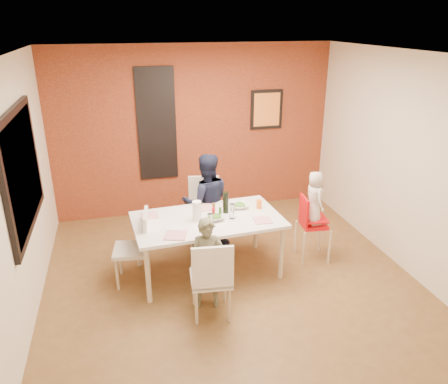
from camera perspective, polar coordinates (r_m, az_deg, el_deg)
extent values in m
plane|color=brown|center=(5.59, 0.77, -11.16)|extent=(4.50, 4.50, 0.00)
cube|color=white|center=(4.71, 0.94, 17.61)|extent=(4.50, 4.50, 0.02)
cube|color=#EFE3C5|center=(7.10, -3.89, 7.93)|extent=(4.50, 0.02, 2.70)
cube|color=#EFE3C5|center=(3.09, 11.89, -11.91)|extent=(4.50, 0.02, 2.70)
cube|color=#EFE3C5|center=(4.95, -25.22, -0.38)|extent=(0.02, 4.50, 2.70)
cube|color=#EFE3C5|center=(5.95, 22.30, 3.61)|extent=(0.02, 4.50, 2.70)
cube|color=maroon|center=(7.08, -3.86, 7.90)|extent=(4.50, 0.02, 2.70)
cube|color=black|center=(5.06, -24.88, 2.57)|extent=(0.05, 1.70, 1.30)
cube|color=black|center=(5.06, -24.71, 2.59)|extent=(0.02, 1.55, 1.15)
cube|color=silver|center=(6.95, -8.79, 8.71)|extent=(0.55, 0.03, 1.70)
cube|color=black|center=(6.95, -8.79, 8.70)|extent=(0.60, 0.03, 1.76)
cube|color=black|center=(7.30, 5.57, 10.68)|extent=(0.54, 0.03, 0.64)
cube|color=#FCA238|center=(7.29, 5.61, 10.66)|extent=(0.44, 0.01, 0.54)
cube|color=white|center=(5.38, -2.18, -3.66)|extent=(1.87, 1.12, 0.04)
cylinder|color=beige|center=(5.06, -9.91, -10.65)|extent=(0.06, 0.06, 0.71)
cylinder|color=beige|center=(5.79, -11.19, -6.33)|extent=(0.06, 0.06, 0.71)
cylinder|color=beige|center=(5.47, 7.51, -7.85)|extent=(0.06, 0.06, 0.71)
cylinder|color=beige|center=(6.15, 4.19, -4.20)|extent=(0.06, 0.06, 0.71)
cube|color=silver|center=(4.78, -1.72, -11.22)|extent=(0.47, 0.47, 0.05)
cube|color=silver|center=(4.48, -1.48, -9.95)|extent=(0.43, 0.09, 0.49)
cylinder|color=tan|center=(5.07, 0.11, -12.17)|extent=(0.04, 0.04, 0.42)
cylinder|color=tan|center=(4.78, 0.71, -14.51)|extent=(0.04, 0.04, 0.42)
cylinder|color=tan|center=(5.04, -3.96, -12.45)|extent=(0.04, 0.04, 0.42)
cylinder|color=tan|center=(4.75, -3.63, -14.82)|extent=(0.04, 0.04, 0.42)
cube|color=white|center=(6.23, -2.60, -2.86)|extent=(0.51, 0.51, 0.05)
cube|color=white|center=(6.31, -2.66, -0.04)|extent=(0.44, 0.12, 0.50)
cylinder|color=#BCAE8C|center=(6.17, -4.21, -5.56)|extent=(0.04, 0.04, 0.43)
cylinder|color=#BCAE8C|center=(6.49, -4.17, -4.10)|extent=(0.04, 0.04, 0.43)
cylinder|color=#BCAE8C|center=(6.17, -0.86, -5.49)|extent=(0.04, 0.04, 0.43)
cylinder|color=#BCAE8C|center=(6.49, -0.99, -4.04)|extent=(0.04, 0.04, 0.43)
cube|color=beige|center=(5.44, -11.96, -7.38)|extent=(0.48, 0.48, 0.05)
cube|color=beige|center=(5.31, -10.08, -5.03)|extent=(0.10, 0.43, 0.48)
cylinder|color=#C0AF8F|center=(5.72, -13.39, -8.56)|extent=(0.03, 0.03, 0.42)
cylinder|color=#C0AF8F|center=(5.68, -9.87, -8.48)|extent=(0.03, 0.03, 0.42)
cylinder|color=#C0AF8F|center=(5.42, -13.80, -10.42)|extent=(0.03, 0.03, 0.42)
cylinder|color=#C0AF8F|center=(5.38, -10.06, -10.34)|extent=(0.03, 0.03, 0.42)
cube|color=red|center=(5.89, 11.61, -4.16)|extent=(0.35, 0.35, 0.05)
cube|color=red|center=(5.75, 10.38, -2.40)|extent=(0.06, 0.32, 0.37)
cube|color=red|center=(5.85, 11.68, -3.38)|extent=(0.35, 0.35, 0.02)
cylinder|color=beige|center=(5.92, 13.61, -7.08)|extent=(0.03, 0.03, 0.49)
cylinder|color=beige|center=(5.81, 10.34, -7.41)|extent=(0.03, 0.03, 0.49)
cylinder|color=beige|center=(6.21, 12.43, -5.55)|extent=(0.03, 0.03, 0.49)
cylinder|color=beige|center=(6.10, 9.31, -5.83)|extent=(0.03, 0.03, 0.49)
imported|color=brown|center=(4.86, -2.15, -9.31)|extent=(0.43, 0.33, 1.06)
imported|color=black|center=(5.98, -2.32, -1.36)|extent=(0.69, 0.54, 1.39)
imported|color=beige|center=(5.73, 11.72, -0.77)|extent=(0.25, 0.36, 0.71)
cube|color=silver|center=(4.98, -6.35, -5.63)|extent=(0.30, 0.30, 0.01)
cube|color=white|center=(5.66, -2.63, -2.05)|extent=(0.25, 0.25, 0.01)
cube|color=white|center=(5.33, 5.08, -3.68)|extent=(0.22, 0.22, 0.01)
cube|color=white|center=(5.51, -9.72, -3.04)|extent=(0.21, 0.21, 0.01)
imported|color=white|center=(5.33, -1.18, -3.35)|extent=(0.27, 0.27, 0.05)
imported|color=white|center=(5.66, 2.03, -1.80)|extent=(0.24, 0.24, 0.06)
cylinder|color=black|center=(5.47, 0.21, -1.37)|extent=(0.07, 0.07, 0.28)
cylinder|color=silver|center=(5.11, -1.85, -3.77)|extent=(0.06, 0.06, 0.18)
cylinder|color=white|center=(5.33, 1.04, -2.51)|extent=(0.07, 0.07, 0.19)
cylinder|color=white|center=(5.29, -3.57, -2.47)|extent=(0.11, 0.11, 0.24)
cylinder|color=red|center=(5.34, -1.40, -2.79)|extent=(0.04, 0.04, 0.14)
cylinder|color=#347025|center=(5.38, -0.50, -2.63)|extent=(0.03, 0.03, 0.13)
cylinder|color=brown|center=(5.45, -1.36, -2.19)|extent=(0.04, 0.04, 0.15)
cylinder|color=orange|center=(5.64, 4.60, -1.60)|extent=(0.07, 0.07, 0.12)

